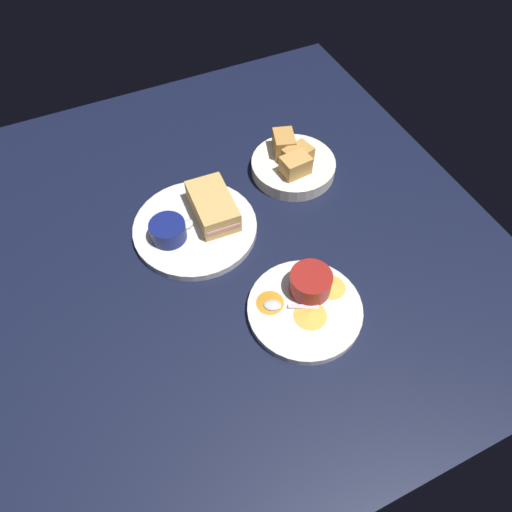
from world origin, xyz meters
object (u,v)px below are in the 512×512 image
at_px(plate_chips_companion, 305,310).
at_px(ramekin_light_gravy, 311,282).
at_px(ramekin_dark_sauce, 168,230).
at_px(spoon_by_dark_ramekin, 192,221).
at_px(spoon_by_gravy_ramekin, 280,306).
at_px(plate_sandwich_main, 195,228).
at_px(sandwich_half_near, 213,206).
at_px(bread_basket_rear, 293,164).

bearing_deg(plate_chips_companion, ramekin_light_gravy, 140.19).
distance_m(ramekin_dark_sauce, ramekin_light_gravy, 0.30).
bearing_deg(spoon_by_dark_ramekin, spoon_by_gravy_ramekin, 16.19).
distance_m(ramekin_dark_sauce, spoon_by_gravy_ramekin, 0.27).
bearing_deg(plate_sandwich_main, ramekin_light_gravy, 30.63).
relative_size(sandwich_half_near, plate_chips_companion, 0.65).
bearing_deg(sandwich_half_near, plate_chips_companion, 13.28).
bearing_deg(sandwich_half_near, ramekin_light_gravy, 20.43).
height_order(plate_sandwich_main, sandwich_half_near, sandwich_half_near).
relative_size(ramekin_dark_sauce, spoon_by_gravy_ramekin, 0.76).
bearing_deg(spoon_by_gravy_ramekin, bread_basket_rear, 148.65).
relative_size(sandwich_half_near, bread_basket_rear, 0.72).
xyz_separation_m(plate_sandwich_main, ramekin_light_gravy, (0.23, 0.14, 0.03)).
height_order(ramekin_dark_sauce, spoon_by_dark_ramekin, ramekin_dark_sauce).
bearing_deg(ramekin_dark_sauce, ramekin_light_gravy, 40.62).
xyz_separation_m(plate_chips_companion, spoon_by_gravy_ramekin, (-0.02, -0.04, 0.01)).
bearing_deg(spoon_by_dark_ramekin, ramekin_light_gravy, 30.04).
bearing_deg(bread_basket_rear, plate_chips_companion, -24.16).
bearing_deg(plate_chips_companion, ramekin_dark_sauce, -146.89).
xyz_separation_m(spoon_by_dark_ramekin, spoon_by_gravy_ramekin, (0.25, 0.07, 0.00)).
xyz_separation_m(plate_sandwich_main, ramekin_dark_sauce, (0.01, -0.06, 0.03)).
relative_size(plate_chips_companion, bread_basket_rear, 1.11).
distance_m(spoon_by_dark_ramekin, bread_basket_rear, 0.27).
xyz_separation_m(sandwich_half_near, plate_chips_companion, (0.28, 0.07, -0.03)).
relative_size(plate_sandwich_main, spoon_by_dark_ramekin, 2.55).
bearing_deg(spoon_by_gravy_ramekin, plate_chips_companion, 62.69).
height_order(ramekin_light_gravy, bread_basket_rear, bread_basket_rear).
relative_size(spoon_by_gravy_ramekin, bread_basket_rear, 0.50).
bearing_deg(plate_sandwich_main, plate_chips_companion, 22.92).
relative_size(plate_sandwich_main, plate_chips_companion, 1.21).
xyz_separation_m(sandwich_half_near, bread_basket_rear, (-0.06, 0.21, -0.02)).
bearing_deg(spoon_by_dark_ramekin, ramekin_dark_sauce, -73.79).
height_order(plate_sandwich_main, spoon_by_gravy_ramekin, spoon_by_gravy_ramekin).
xyz_separation_m(plate_chips_companion, ramekin_light_gravy, (-0.03, 0.03, 0.03)).
relative_size(plate_sandwich_main, ramekin_light_gravy, 3.27).
height_order(plate_sandwich_main, bread_basket_rear, bread_basket_rear).
height_order(plate_sandwich_main, ramekin_light_gravy, ramekin_light_gravy).
height_order(ramekin_dark_sauce, ramekin_light_gravy, ramekin_light_gravy).
distance_m(sandwich_half_near, ramekin_dark_sauce, 0.10).
bearing_deg(sandwich_half_near, plate_sandwich_main, -74.86).
height_order(plate_sandwich_main, ramekin_dark_sauce, ramekin_dark_sauce).
relative_size(spoon_by_dark_ramekin, spoon_by_gravy_ramekin, 1.05).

